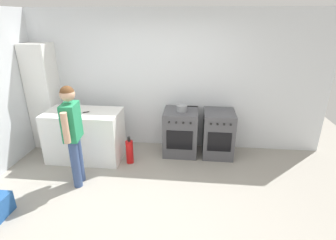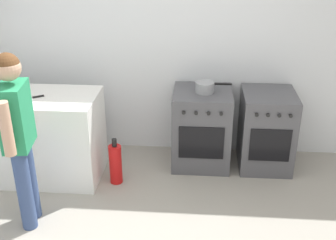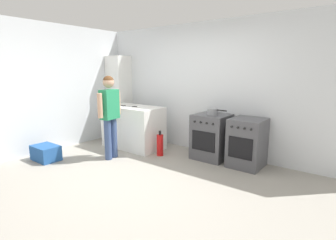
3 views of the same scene
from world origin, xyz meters
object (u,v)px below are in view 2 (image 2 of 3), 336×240
at_px(oven_left, 201,128).
at_px(fire_extinguisher, 116,164).
at_px(person, 18,129).
at_px(oven_right, 266,130).
at_px(knife_utility, 0,97).
at_px(pot, 205,87).
at_px(knife_chef, 29,98).

height_order(oven_left, fire_extinguisher, oven_left).
bearing_deg(person, oven_right, 27.86).
xyz_separation_m(knife_utility, person, (0.47, -0.71, 0.02)).
bearing_deg(oven_left, pot, -39.79).
height_order(oven_left, oven_right, same).
bearing_deg(oven_left, knife_utility, -167.12).
bearing_deg(knife_chef, oven_right, 10.72).
height_order(pot, person, person).
distance_m(oven_right, person, 2.55).
bearing_deg(person, pot, 36.86).
xyz_separation_m(pot, person, (-1.53, -1.15, 0.02)).
relative_size(oven_right, pot, 2.26).
relative_size(oven_right, knife_chef, 3.08).
xyz_separation_m(oven_right, knife_utility, (-2.68, -0.45, 0.48)).
relative_size(person, fire_extinguisher, 3.13).
bearing_deg(knife_chef, person, -75.88).
xyz_separation_m(oven_left, knife_utility, (-1.98, -0.45, 0.48)).
distance_m(pot, fire_extinguisher, 1.22).
height_order(oven_right, knife_chef, knife_chef).
bearing_deg(fire_extinguisher, oven_left, 28.78).
height_order(knife_chef, fire_extinguisher, knife_chef).
distance_m(knife_utility, fire_extinguisher, 1.31).
relative_size(pot, person, 0.24).
distance_m(oven_left, fire_extinguisher, 1.01).
bearing_deg(oven_left, oven_right, -0.00).
distance_m(oven_right, fire_extinguisher, 1.65).
bearing_deg(knife_chef, pot, 14.20).
bearing_deg(person, oven_left, 37.71).
xyz_separation_m(oven_left, person, (-1.51, -1.17, 0.50)).
height_order(knife_chef, person, person).
height_order(oven_left, knife_utility, knife_utility).
bearing_deg(knife_utility, knife_chef, 0.30).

